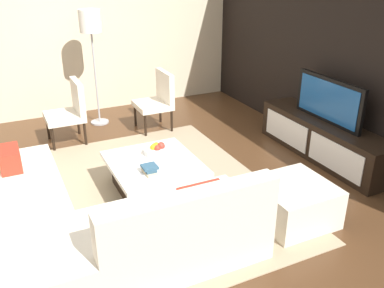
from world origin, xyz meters
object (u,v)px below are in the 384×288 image
Objects in this scene: accent_chair_far at (158,97)px; fruit_bowl at (157,149)px; accent_chair_near at (70,108)px; floor_lamp at (91,28)px; media_console at (323,139)px; sectional_couch at (75,222)px; ottoman at (293,202)px; television at (329,100)px; book_stack at (150,169)px; coffee_table at (154,176)px.

fruit_bowl is at bearing -21.26° from accent_chair_far.
floor_lamp reaches higher than accent_chair_near.
sectional_couch is at bearing -81.10° from media_console.
floor_lamp is (-2.49, -2.31, 1.21)m from media_console.
ottoman is (3.48, 1.06, -1.26)m from floor_lamp.
floor_lamp is at bearing -176.87° from fruit_bowl.
accent_chair_near is at bearing -124.54° from television.
media_console is 3.61m from floor_lamp.
media_console is at bearing 92.74° from book_stack.
ottoman is at bearing 76.66° from sectional_couch.
coffee_table is 1.51m from ottoman.
media_console is 2.90× the size of ottoman.
television is at bearing 128.25° from ottoman.
accent_chair_near is 1.24× the size of ottoman.
accent_chair_far is at bearing 144.10° from sectional_couch.
floor_lamp is at bearing 177.58° from book_stack.
sectional_couch is 2.51m from accent_chair_near.
sectional_couch is at bearing -57.92° from coffee_table.
ottoman reaches higher than coffee_table.
television is 2.37m from coffee_table.
media_console is at bearing 87.51° from coffee_table.
fruit_bowl is at bearing 149.73° from book_stack.
media_console reaches higher than ottoman.
book_stack is (0.12, -2.42, 0.17)m from media_console.
television reaches higher than accent_chair_near.
media_console is 2.43m from book_stack.
accent_chair_near is 1.28m from accent_chair_far.
television reaches higher than media_console.
coffee_table is 1.18× the size of accent_chair_far.
floor_lamp reaches higher than accent_chair_far.
sectional_couch is 1.35m from fruit_bowl.
fruit_bowl is 0.32× the size of accent_chair_far.
accent_chair_near and accent_chair_far have the same top height.
book_stack is (2.60, -0.11, -1.04)m from floor_lamp.
accent_chair_far is (-1.60, 0.65, 0.06)m from fruit_bowl.
accent_chair_near is 2.10m from book_stack.
sectional_couch is at bearing -20.75° from accent_chair_near.
media_console is 1.82× the size of television.
floor_lamp is at bearing -137.04° from television.
sectional_couch is 1.16m from coffee_table.
accent_chair_near reaches higher than media_console.
accent_chair_near is 1.22m from floor_lamp.
ottoman is at bearing 36.41° from fruit_bowl.
television is 1.70m from ottoman.
sectional_couch is 2.07m from ottoman.
accent_chair_far is (-2.39, 1.73, 0.21)m from sectional_couch.
floor_lamp reaches higher than book_stack.
television reaches higher than book_stack.
fruit_bowl is at bearing -97.25° from media_console.
ottoman is 2.90m from accent_chair_far.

